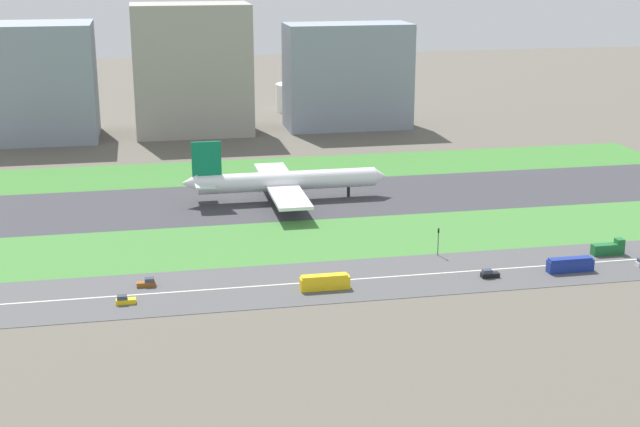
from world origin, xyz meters
TOP-DOWN VIEW (x-y plane):
  - ground_plane at (0.00, 0.00)m, footprint 800.00×800.00m
  - runway at (0.00, 0.00)m, footprint 280.00×46.00m
  - grass_median_north at (0.00, 41.00)m, footprint 280.00×36.00m
  - grass_median_south at (0.00, -41.00)m, footprint 280.00×36.00m
  - highway at (0.00, -73.00)m, footprint 280.00×28.00m
  - highway_centerline at (0.00, -73.00)m, footprint 266.00×0.50m
  - airliner at (-6.81, 0.00)m, footprint 65.00×56.00m
  - bus_1 at (52.13, -78.00)m, footprint 11.60×2.50m
  - truck_2 at (67.77, -68.00)m, footprint 8.40×2.50m
  - car_2 at (-54.65, -78.00)m, footprint 4.40×1.80m
  - bus_0 at (-9.20, -78.00)m, footprint 11.60×2.50m
  - car_0 at (-49.66, -68.00)m, footprint 4.40×1.80m
  - car_3 at (31.22, -78.00)m, footprint 4.40×1.80m
  - traffic_light at (24.26, -60.01)m, footprint 0.36×0.50m
  - terminal_building at (-90.00, 114.00)m, footprint 46.52×36.76m
  - hangar_building at (-26.98, 114.00)m, footprint 48.82×29.59m
  - office_tower at (40.14, 114.00)m, footprint 54.03×24.61m
  - fuel_tank_west at (26.27, 159.00)m, footprint 22.00×22.00m
  - fuel_tank_centre at (55.29, 159.00)m, footprint 16.31×16.31m

SIDE VIEW (x-z plane):
  - ground_plane at x=0.00m, z-range 0.00..0.00m
  - runway at x=0.00m, z-range 0.00..0.10m
  - grass_median_north at x=0.00m, z-range 0.00..0.10m
  - grass_median_south at x=0.00m, z-range 0.00..0.10m
  - highway at x=0.00m, z-range 0.00..0.10m
  - highway_centerline at x=0.00m, z-range 0.10..0.11m
  - car_2 at x=-54.65m, z-range -0.08..1.92m
  - car_0 at x=-49.66m, z-range -0.08..1.92m
  - car_3 at x=31.22m, z-range -0.08..1.92m
  - truck_2 at x=67.77m, z-range -0.33..3.67m
  - bus_1 at x=52.13m, z-range 0.07..3.57m
  - bus_0 at x=-9.20m, z-range 0.07..3.57m
  - traffic_light at x=24.26m, z-range 0.69..7.89m
  - airliner at x=-6.81m, z-range -3.62..16.08m
  - fuel_tank_west at x=26.27m, z-range 0.00..13.18m
  - fuel_tank_centre at x=55.29m, z-range 0.00..13.81m
  - office_tower at x=40.14m, z-range 0.00..45.17m
  - terminal_building at x=-90.00m, z-range 0.00..47.33m
  - hangar_building at x=-26.98m, z-range 0.00..54.29m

